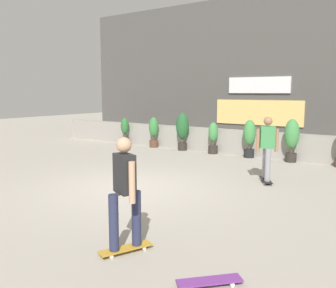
{
  "coord_description": "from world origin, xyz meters",
  "views": [
    {
      "loc": [
        5.73,
        -6.69,
        2.33
      ],
      "look_at": [
        0.0,
        1.5,
        0.9
      ],
      "focal_mm": 39.48,
      "sensor_mm": 36.0,
      "label": 1
    }
  ],
  "objects": [
    {
      "name": "ground_plane",
      "position": [
        0.0,
        0.0,
        0.0
      ],
      "size": [
        48.0,
        48.0,
        0.0
      ],
      "primitive_type": "plane",
      "color": "#A8A093"
    },
    {
      "name": "potted_plant_1",
      "position": [
        -3.56,
        5.55,
        0.69
      ],
      "size": [
        0.4,
        0.4,
        1.26
      ],
      "color": "brown",
      "rests_on": "ground"
    },
    {
      "name": "potted_plant_2",
      "position": [
        -2.13,
        5.55,
        0.87
      ],
      "size": [
        0.51,
        0.51,
        1.49
      ],
      "color": "#2D2823",
      "rests_on": "ground"
    },
    {
      "name": "skater_by_wall_right",
      "position": [
        2.47,
        2.38,
        0.94
      ],
      "size": [
        0.58,
        0.79,
        1.7
      ],
      "color": "black",
      "rests_on": "ground"
    },
    {
      "name": "skateboard_near_camera",
      "position": [
        3.75,
        -2.99,
        0.06
      ],
      "size": [
        0.69,
        0.72,
        0.08
      ],
      "color": "#72338C",
      "rests_on": "ground"
    },
    {
      "name": "building_backdrop",
      "position": [
        -0.0,
        10.0,
        3.25
      ],
      "size": [
        20.0,
        2.08,
        6.5
      ],
      "color": "#4C4947",
      "rests_on": "ground"
    },
    {
      "name": "potted_plant_5",
      "position": [
        2.15,
        5.55,
        0.83
      ],
      "size": [
        0.48,
        0.48,
        1.43
      ],
      "color": "#2D2823",
      "rests_on": "ground"
    },
    {
      "name": "planter_wall",
      "position": [
        0.0,
        6.0,
        0.45
      ],
      "size": [
        18.0,
        0.4,
        0.9
      ],
      "primitive_type": "cube",
      "color": "gray",
      "rests_on": "ground"
    },
    {
      "name": "potted_plant_4",
      "position": [
        0.68,
        5.55,
        0.75
      ],
      "size": [
        0.43,
        0.43,
        1.34
      ],
      "color": "black",
      "rests_on": "ground"
    },
    {
      "name": "potted_plant_3",
      "position": [
        -0.76,
        5.55,
        0.62
      ],
      "size": [
        0.36,
        0.36,
        1.18
      ],
      "color": "#2D2823",
      "rests_on": "ground"
    },
    {
      "name": "potted_plant_0",
      "position": [
        -5.17,
        5.55,
        0.61
      ],
      "size": [
        0.36,
        0.36,
        1.17
      ],
      "color": "black",
      "rests_on": "ground"
    },
    {
      "name": "skater_far_right",
      "position": [
        2.3,
        -2.86,
        0.94
      ],
      "size": [
        0.52,
        0.81,
        1.7
      ],
      "color": "#BF8C26",
      "rests_on": "ground"
    }
  ]
}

